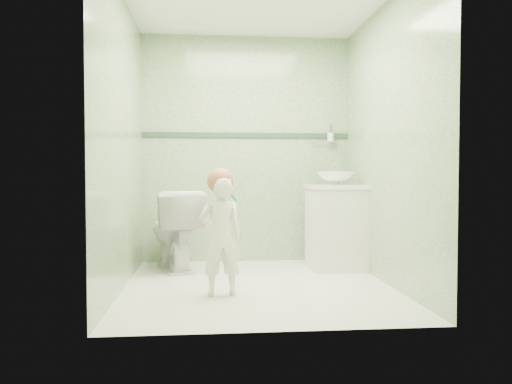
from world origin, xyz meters
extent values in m
plane|color=silver|center=(0.00, 0.00, 0.00)|extent=(2.50, 2.50, 0.00)
cube|color=#698F65|center=(0.00, 1.25, 1.20)|extent=(2.20, 0.04, 2.40)
cube|color=#698F65|center=(0.00, -1.25, 1.20)|extent=(2.20, 0.04, 2.40)
cube|color=#698F65|center=(-1.10, 0.00, 1.20)|extent=(0.04, 2.50, 2.40)
cube|color=#698F65|center=(1.10, 0.00, 1.20)|extent=(0.04, 2.50, 2.40)
cube|color=#284531|center=(0.00, 1.24, 1.35)|extent=(2.20, 0.02, 0.05)
cube|color=silver|center=(0.84, 0.70, 0.40)|extent=(0.52, 0.50, 0.80)
cube|color=white|center=(0.84, 0.70, 0.81)|extent=(0.54, 0.52, 0.04)
imported|color=white|center=(0.84, 0.70, 0.89)|extent=(0.37, 0.37, 0.13)
cylinder|color=silver|center=(0.84, 0.90, 0.95)|extent=(0.03, 0.03, 0.18)
cylinder|color=silver|center=(0.84, 0.85, 1.03)|extent=(0.02, 0.12, 0.02)
cylinder|color=silver|center=(0.84, 1.20, 1.28)|extent=(0.26, 0.02, 0.02)
cylinder|color=silver|center=(0.90, 1.18, 1.33)|extent=(0.07, 0.07, 0.09)
cylinder|color=orange|center=(0.90, 1.20, 1.40)|extent=(0.01, 0.01, 0.17)
cylinder|color=#E2494A|center=(0.91, 1.18, 1.40)|extent=(0.01, 0.01, 0.17)
cylinder|color=#3D69BD|center=(0.89, 1.17, 1.40)|extent=(0.01, 0.01, 0.17)
cylinder|color=#8051AE|center=(0.90, 1.17, 1.40)|extent=(0.01, 0.01, 0.17)
imported|color=white|center=(-0.74, 0.80, 0.39)|extent=(0.64, 0.86, 0.78)
imported|color=white|center=(-0.32, -0.31, 0.46)|extent=(0.36, 0.26, 0.91)
sphere|color=#B56346|center=(-0.32, -0.28, 0.88)|extent=(0.20, 0.20, 0.20)
cylinder|color=#078B77|center=(-0.22, -0.42, 0.75)|extent=(0.06, 0.14, 0.06)
cube|color=white|center=(-0.29, -0.38, 0.79)|extent=(0.03, 0.03, 0.02)
camera|label=1|loc=(-0.41, -4.22, 0.93)|focal=35.91mm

